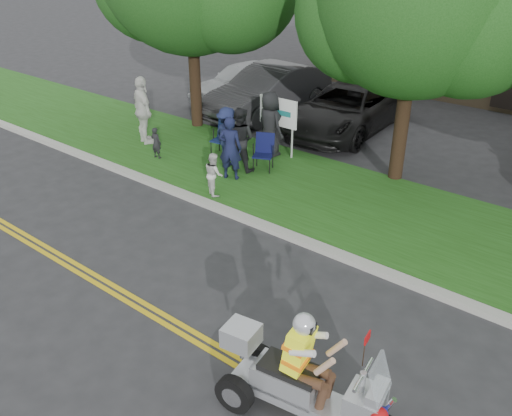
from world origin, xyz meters
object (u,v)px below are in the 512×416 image
Objects in this scene: spectator_adult_right at (143,110)px; trike_scooter at (303,383)px; lawn_chair_b at (264,149)px; parked_car_mid at (347,109)px; spectator_adult_left at (230,148)px; lawn_chair_a at (224,135)px; parked_car_far_left at (243,82)px; parked_car_left at (269,91)px; spectator_adult_mid at (240,139)px.

trike_scooter is at bearing 171.06° from spectator_adult_right.
parked_car_mid reaches higher than lawn_chair_b.
spectator_adult_right is at bearing -132.25° from parked_car_mid.
spectator_adult_left reaches higher than trike_scooter.
lawn_chair_a is at bearing -139.65° from spectator_adult_right.
trike_scooter is 15.14m from parked_car_far_left.
spectator_adult_right is 0.39× the size of parked_car_left.
spectator_adult_left reaches higher than parked_car_far_left.
spectator_adult_right is (-4.01, -0.69, 0.46)m from lawn_chair_b.
spectator_adult_mid is (-0.17, 0.57, 0.03)m from spectator_adult_left.
spectator_adult_mid reaches higher than trike_scooter.
parked_car_far_left is (-4.79, 4.86, 0.09)m from lawn_chair_b.
spectator_adult_right is (-2.42, -0.83, 0.46)m from lawn_chair_a.
parked_car_left is at bearing 120.81° from trike_scooter.
lawn_chair_b is at bearing -50.49° from parked_car_left.
lawn_chair_a is at bearing -67.07° from parked_car_left.
trike_scooter is at bearing -46.96° from parked_car_left.
lawn_chair_a is 0.49× the size of spectator_adult_right.
trike_scooter is at bearing -73.54° from lawn_chair_b.
spectator_adult_right is (-9.51, 5.55, 0.51)m from trike_scooter.
parked_car_left is (-2.50, 4.58, -0.12)m from spectator_adult_mid.
lawn_chair_b is (-5.50, 6.24, 0.05)m from trike_scooter.
spectator_adult_left is 5.34m from parked_car_mid.
lawn_chair_b is at bearing -148.92° from spectator_adult_right.
spectator_adult_left is 0.60m from spectator_adult_mid.
spectator_adult_mid reaches higher than parked_car_mid.
parked_car_left reaches higher than lawn_chair_b.
parked_car_far_left reaches higher than lawn_chair_a.
spectator_adult_mid is at bearing -39.83° from parked_car_far_left.
parked_car_far_left is (-4.33, 5.33, -0.23)m from spectator_adult_mid.
parked_car_mid is at bearing 6.99° from parked_car_left.
spectator_adult_right reaches higher than lawn_chair_a.
spectator_adult_mid is 0.85× the size of spectator_adult_right.
trike_scooter is 1.54× the size of spectator_adult_mid.
spectator_adult_left is 0.38× the size of parked_car_far_left.
lawn_chair_a is 2.60m from spectator_adult_right.
lawn_chair_a is at bearing -44.71° from parked_car_far_left.
spectator_adult_mid is 6.87m from parked_car_far_left.
spectator_adult_left is (1.29, -1.19, 0.28)m from lawn_chair_a.
spectator_adult_mid is 4.78m from parked_car_mid.
lawn_chair_b is (1.58, -0.15, -0.01)m from lawn_chair_a.
lawn_chair_b is 0.59× the size of spectator_adult_left.
lawn_chair_a is 0.23× the size of parked_car_far_left.
parked_car_left is at bearing -86.15° from spectator_adult_left.
parked_car_left is at bearing -11.17° from parked_car_far_left.
spectator_adult_left reaches higher than lawn_chair_b.
spectator_adult_right is 0.47× the size of parked_car_far_left.
trike_scooter is 11.02m from spectator_adult_right.
spectator_adult_left is 0.32× the size of parked_car_left.
spectator_adult_left reaches higher than parked_car_left.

